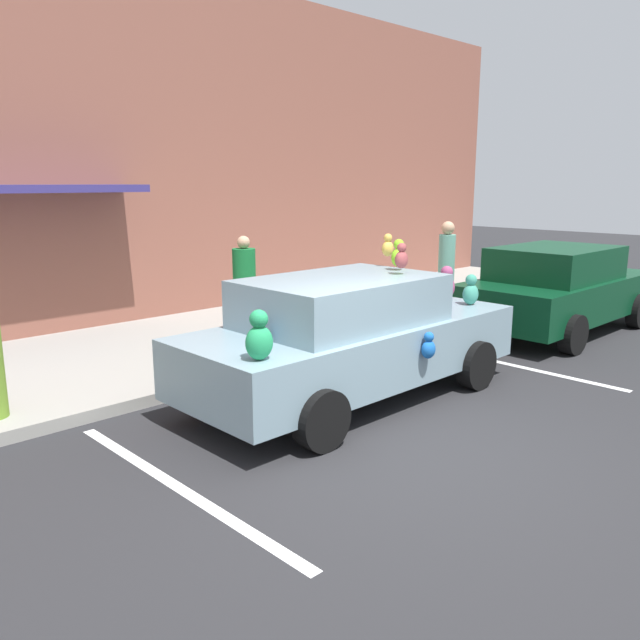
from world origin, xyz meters
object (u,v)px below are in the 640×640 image
Objects in this scene: plush_covered_car at (351,336)px; teddy_bear_on_sidewalk at (346,316)px; parked_sedan_behind at (558,289)px; pedestrian_walking_past at (446,268)px; pedestrian_near_shopfront at (245,293)px.

teddy_bear_on_sidewalk is at bearing 44.87° from plush_covered_car.
parked_sedan_behind is 6.05× the size of teddy_bear_on_sidewalk.
parked_sedan_behind is at bearing -30.28° from teddy_bear_on_sidewalk.
pedestrian_walking_past is at bearing 22.60° from plush_covered_car.
parked_sedan_behind is at bearing -30.78° from pedestrian_near_shopfront.
teddy_bear_on_sidewalk is 0.41× the size of pedestrian_walking_past.
teddy_bear_on_sidewalk is (1.91, 1.90, -0.32)m from plush_covered_car.
teddy_bear_on_sidewalk is 1.72m from pedestrian_near_shopfront.
pedestrian_walking_past is at bearing 2.79° from teddy_bear_on_sidewalk.
teddy_bear_on_sidewalk is at bearing -177.21° from pedestrian_walking_past.
plush_covered_car reaches higher than pedestrian_near_shopfront.
pedestrian_near_shopfront is at bearing 148.02° from teddy_bear_on_sidewalk.
plush_covered_car is 2.69× the size of pedestrian_near_shopfront.
pedestrian_near_shopfront is at bearing 149.22° from parked_sedan_behind.
parked_sedan_behind is 3.94m from teddy_bear_on_sidewalk.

